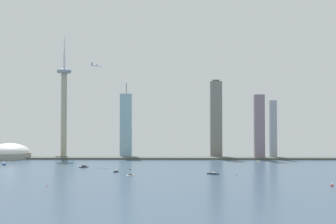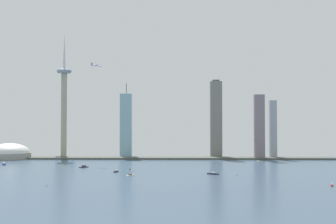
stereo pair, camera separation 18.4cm
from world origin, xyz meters
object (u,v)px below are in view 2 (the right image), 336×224
boat_6 (332,185)px  skyscraper_5 (216,119)px  skyscraper_0 (259,127)px  boat_1 (130,175)px  channel_buoy_0 (47,185)px  skyscraper_6 (61,121)px  boat_2 (213,173)px  channel_buoy_1 (237,175)px  boat_3 (4,164)px  skyscraper_1 (72,147)px  airplane (96,66)px  observation_tower (64,98)px  stadium_dome (9,154)px  boat_4 (116,171)px  skyscraper_2 (126,125)px  boat_5 (84,167)px  boat_7 (258,161)px  boat_0 (130,170)px  skyscraper_3 (273,129)px  skyscraper_4 (20,145)px

boat_6 → skyscraper_5: bearing=-152.7°
skyscraper_0 → boat_1: skyscraper_0 is taller
channel_buoy_0 → skyscraper_6: bearing=103.5°
boat_1 → boat_2: bearing=141.4°
boat_6 → channel_buoy_1: size_ratio=3.61×
skyscraper_0 → skyscraper_5: size_ratio=0.79×
boat_3 → skyscraper_1: bearing=133.6°
boat_6 → airplane: size_ratio=0.44×
observation_tower → airplane: observation_tower is taller
observation_tower → channel_buoy_1: bearing=-43.4°
stadium_dome → boat_4: 377.23m
skyscraper_2 → airplane: 183.43m
boat_2 → boat_5: (-224.77, 98.40, 0.28)m
stadium_dome → skyscraper_0: 567.29m
skyscraper_5 → boat_2: size_ratio=9.82×
boat_4 → channel_buoy_1: boat_4 is taller
boat_5 → boat_2: bearing=106.4°
boat_5 → boat_7: boat_5 is taller
boat_3 → airplane: bearing=84.7°
boat_0 → skyscraper_1: bearing=152.0°
skyscraper_0 → boat_3: skyscraper_0 is taller
boat_1 → airplane: (-97.96, 238.53, 200.79)m
skyscraper_5 → boat_0: bearing=-121.5°
skyscraper_0 → skyscraper_2: (-305.70, 58.60, 3.15)m
skyscraper_3 → airplane: bearing=-167.2°
channel_buoy_0 → airplane: 398.26m
boat_6 → boat_5: bearing=-106.7°
boat_5 → boat_7: bearing=148.9°
boat_3 → airplane: size_ratio=0.66×
boat_7 → boat_4: bearing=178.3°
skyscraper_4 → boat_0: bearing=-47.3°
stadium_dome → airplane: airplane is taller
boat_3 → boat_6: boat_3 is taller
skyscraper_3 → skyscraper_5: bearing=169.4°
skyscraper_4 → boat_2: (446.92, -383.06, -25.46)m
skyscraper_4 → observation_tower: bearing=-28.8°
skyscraper_5 → channel_buoy_0: (-259.45, -456.56, -89.55)m
skyscraper_1 → skyscraper_4: size_ratio=0.73×
skyscraper_3 → skyscraper_4: 618.92m
boat_4 → skyscraper_3: bearing=-18.4°
observation_tower → skyscraper_0: observation_tower is taller
skyscraper_3 → airplane: airplane is taller
boat_2 → boat_6: (139.51, -121.97, 0.22)m
boat_1 → boat_2: boat_1 is taller
boat_7 → channel_buoy_0: 479.17m
boat_4 → boat_7: (269.11, 188.40, -0.24)m
stadium_dome → boat_5: (209.73, -180.94, -10.66)m
boat_4 → skyscraper_0: bearing=-17.6°
boat_7 → boat_1: bearing=-172.2°
skyscraper_0 → boat_6: 408.29m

